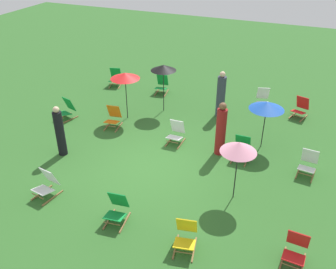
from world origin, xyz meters
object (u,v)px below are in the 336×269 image
object	(u,v)px
deckchair_10	(162,85)
deckchair_12	(176,133)
deckchair_5	(308,163)
person_1	(221,130)
deckchair_8	(67,109)
umbrella_0	(163,68)
umbrella_2	(125,76)
deckchair_9	(115,78)
person_2	(221,95)
deckchair_4	(113,118)
deckchair_11	(263,99)
deckchair_3	(186,236)
umbrella_1	(267,106)
deckchair_7	(47,184)
deckchair_6	(241,149)
person_0	(60,132)
umbrella_3	(239,147)
deckchair_1	(300,108)
deckchair_2	(296,250)
deckchair_0	(117,209)

from	to	relation	value
deckchair_10	deckchair_12	distance (m)	4.24
deckchair_5	person_1	xyz separation A→B (m)	(-2.76, 0.09, 0.50)
deckchair_8	deckchair_12	distance (m)	4.54
deckchair_12	umbrella_0	world-z (taller)	umbrella_0
umbrella_2	deckchair_9	bearing A→B (deg)	127.36
deckchair_12	person_2	bearing A→B (deg)	71.43
deckchair_4	deckchair_11	xyz separation A→B (m)	(4.82, 3.77, 0.00)
deckchair_10	deckchair_3	bearing A→B (deg)	-71.75
deckchair_5	umbrella_0	distance (m)	6.28
deckchair_11	umbrella_1	size ratio (longest dim) A/B	0.52
deckchair_9	deckchair_5	bearing A→B (deg)	-39.55
deckchair_3	deckchair_5	bearing A→B (deg)	48.99
person_1	person_2	size ratio (longest dim) A/B	1.01
umbrella_0	deckchair_9	bearing A→B (deg)	153.57
deckchair_12	person_1	world-z (taller)	person_1
deckchair_7	deckchair_8	world-z (taller)	same
deckchair_11	umbrella_0	xyz separation A→B (m)	(-3.61, -1.84, 1.44)
deckchair_6	deckchair_8	distance (m)	6.84
deckchair_12	person_0	size ratio (longest dim) A/B	0.48
umbrella_3	deckchair_9	bearing A→B (deg)	140.60
umbrella_1	umbrella_3	world-z (taller)	umbrella_3
deckchair_9	person_2	xyz separation A→B (m)	(5.27, -1.08, 0.49)
deckchair_7	umbrella_0	world-z (taller)	umbrella_0
deckchair_8	deckchair_10	bearing A→B (deg)	72.78
umbrella_3	person_0	size ratio (longest dim) A/B	1.04
deckchair_6	deckchair_9	distance (m)	7.70
deckchair_1	person_0	world-z (taller)	person_0
deckchair_5	deckchair_7	world-z (taller)	same
umbrella_0	person_1	world-z (taller)	umbrella_0
deckchair_1	deckchair_2	size ratio (longest dim) A/B	1.04
umbrella_1	umbrella_3	size ratio (longest dim) A/B	0.93
umbrella_2	deckchair_7	bearing A→B (deg)	-88.56
deckchair_6	person_2	distance (m)	3.08
deckchair_1	umbrella_1	bearing A→B (deg)	-92.16
deckchair_5	deckchair_11	size ratio (longest dim) A/B	0.97
deckchair_0	deckchair_2	bearing A→B (deg)	-2.04
person_2	deckchair_8	bearing A→B (deg)	-90.53
deckchair_3	deckchair_0	bearing A→B (deg)	163.51
deckchair_3	deckchair_8	world-z (taller)	same
deckchair_2	person_1	bearing A→B (deg)	130.96
deckchair_7	deckchair_8	distance (m)	4.64
deckchair_6	deckchair_12	bearing A→B (deg)	176.05
deckchair_11	person_1	bearing A→B (deg)	-115.21
deckchair_9	umbrella_3	xyz separation A→B (m)	(6.97, -5.72, 1.28)
deckchair_5	deckchair_12	distance (m)	4.33
deckchair_4	deckchair_9	size ratio (longest dim) A/B	0.97
deckchair_10	person_1	size ratio (longest dim) A/B	0.45
umbrella_1	person_1	distance (m)	1.68
deckchair_6	deckchair_11	distance (m)	4.07
deckchair_10	umbrella_2	bearing A→B (deg)	-104.53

